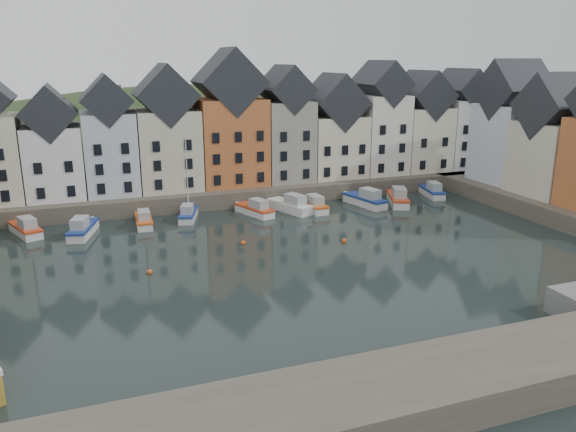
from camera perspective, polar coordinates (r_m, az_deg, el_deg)
ground at (r=51.82m, az=2.12°, el=-5.06°), size 260.00×260.00×0.00m
far_quay at (r=78.96m, az=-6.14°, el=2.94°), size 90.00×16.00×2.00m
near_wall at (r=29.90m, az=0.23°, el=-19.86°), size 50.00×6.00×2.00m
hillside at (r=108.72m, az=-9.23°, el=-3.99°), size 153.60×70.40×64.00m
far_terrace at (r=76.53m, az=-3.59°, el=8.58°), size 72.37×8.16×17.78m
right_terrace at (r=76.49m, az=25.70°, el=7.09°), size 8.30×24.25×16.36m
mooring_buoys at (r=55.26m, az=-3.83°, el=-3.57°), size 20.50×5.50×0.50m
boat_a at (r=66.58m, az=-25.08°, el=-1.20°), size 3.95×6.32×2.32m
boat_b at (r=64.02m, az=-20.15°, el=-1.27°), size 3.57×6.57×2.41m
boat_c at (r=65.75m, az=-14.43°, el=-0.42°), size 2.03×5.68×2.15m
boat_d at (r=67.22m, az=-10.11°, el=0.23°), size 3.33×5.79×10.57m
boat_e at (r=68.12m, az=-3.34°, el=0.65°), size 3.79×6.22×2.28m
boat_f at (r=69.49m, az=0.29°, el=1.05°), size 4.29×6.93×2.55m
boat_g at (r=70.13m, az=2.52°, el=1.11°), size 2.26×6.12×2.31m
boat_h at (r=72.97m, az=7.91°, el=1.63°), size 3.56×7.06×2.59m
boat_i at (r=74.40m, az=11.11°, el=1.76°), size 4.55×7.09×2.61m
boat_j at (r=79.92m, az=14.41°, el=2.45°), size 3.12×6.24×2.30m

